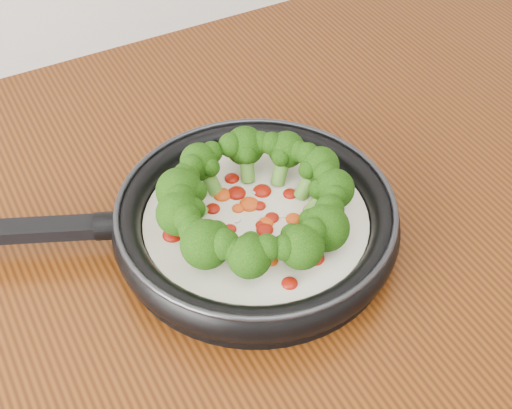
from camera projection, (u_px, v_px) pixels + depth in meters
skillet at (253, 218)px, 0.76m from camera, size 0.48×0.39×0.08m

